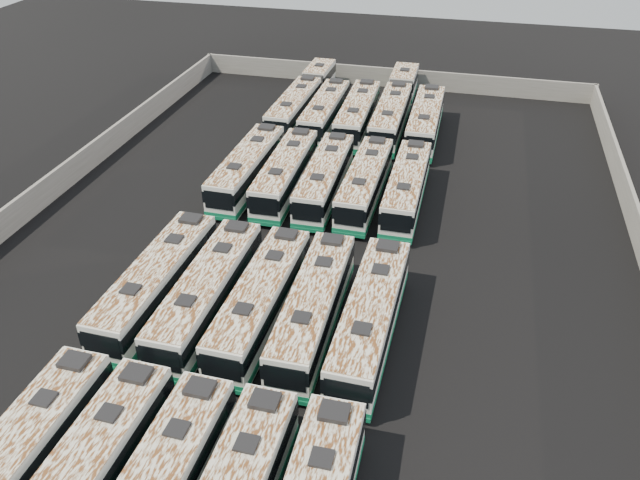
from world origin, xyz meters
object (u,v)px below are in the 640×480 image
(bus_midfront_left, at_px, (208,293))
(bus_midfront_center, at_px, (261,301))
(bus_back_right, at_px, (395,105))
(bus_midback_far_left, at_px, (247,169))
(bus_midfront_far_right, at_px, (370,318))
(bus_back_far_left, at_px, (303,98))
(bus_midback_center, at_px, (325,179))
(bus_back_far_right, at_px, (425,121))
(bus_midback_left, at_px, (285,173))
(bus_midback_right, at_px, (365,183))
(bus_midfront_far_left, at_px, (157,283))
(bus_front_far_left, at_px, (14,467))
(bus_back_left, at_px, (325,112))
(bus_midfront_right, at_px, (313,308))
(bus_midback_far_right, at_px, (407,188))
(bus_back_center, at_px, (357,115))

(bus_midfront_left, xyz_separation_m, bus_midfront_center, (3.32, 0.11, -0.03))
(bus_back_right, bearing_deg, bus_midback_far_left, -120.36)
(bus_midfront_far_right, bearing_deg, bus_back_far_left, 112.53)
(bus_midback_center, distance_m, bus_back_far_right, 15.14)
(bus_midback_center, bearing_deg, bus_midback_left, 177.59)
(bus_midback_right, bearing_deg, bus_midfront_far_left, -121.24)
(bus_front_far_left, bearing_deg, bus_back_right, 79.06)
(bus_midback_far_left, height_order, bus_back_left, bus_midback_far_left)
(bus_midfront_right, distance_m, bus_midback_left, 17.29)
(bus_midback_left, distance_m, bus_midback_center, 3.29)
(bus_back_far_right, bearing_deg, bus_midfront_left, -108.76)
(bus_back_far_left, xyz_separation_m, bus_back_right, (9.67, 0.03, 0.07))
(bus_midback_left, xyz_separation_m, bus_back_far_left, (-3.21, 17.01, -0.02))
(bus_back_right, bearing_deg, bus_midfront_left, -101.52)
(bus_midfront_right, relative_size, bus_back_right, 0.63)
(bus_midfront_far_left, height_order, bus_midback_far_left, bus_midfront_far_left)
(bus_midfront_right, xyz_separation_m, bus_midback_far_right, (3.33, 16.05, -0.03))
(bus_midfront_right, distance_m, bus_midback_far_right, 16.39)
(bus_midfront_right, relative_size, bus_back_center, 0.98)
(bus_front_far_left, distance_m, bus_midback_far_left, 29.73)
(bus_midfront_far_left, distance_m, bus_midback_far_right, 20.82)
(bus_midback_far_left, height_order, bus_back_center, bus_back_center)
(bus_back_center, bearing_deg, bus_midback_far_right, -65.25)
(bus_front_far_left, bearing_deg, bus_midfront_right, 55.05)
(bus_midfront_far_left, bearing_deg, bus_back_far_left, 91.07)
(bus_midfront_far_left, bearing_deg, bus_back_left, 84.93)
(bus_midfront_right, height_order, bus_midback_right, bus_midfront_right)
(bus_back_right, bearing_deg, bus_midback_right, -90.25)
(bus_midfront_center, bearing_deg, bus_back_far_right, 78.81)
(bus_midback_far_left, xyz_separation_m, bus_back_left, (3.23, 13.56, -0.04))
(bus_midfront_far_left, height_order, bus_midfront_left, bus_midfront_far_left)
(bus_midback_right, relative_size, bus_back_left, 0.99)
(bus_midfront_far_right, relative_size, bus_midback_right, 1.05)
(bus_back_far_left, relative_size, bus_back_far_right, 1.49)
(bus_midfront_right, relative_size, bus_back_far_right, 0.98)
(bus_back_far_left, relative_size, bus_back_left, 1.55)
(bus_midfront_left, distance_m, bus_back_far_right, 31.37)
(bus_midfront_far_left, distance_m, bus_midfront_right, 9.91)
(bus_back_right, bearing_deg, bus_back_far_left, 179.62)
(bus_midback_far_right, bearing_deg, bus_midback_center, -179.12)
(bus_midback_far_left, distance_m, bus_midback_left, 3.28)
(bus_midfront_far_right, distance_m, bus_back_far_left, 35.65)
(bus_midfront_far_right, bearing_deg, bus_midback_left, 122.53)
(bus_midfront_far_left, xyz_separation_m, bus_midback_right, (9.93, 16.05, -0.07))
(bus_midfront_far_right, height_order, bus_back_left, bus_midfront_far_right)
(bus_midback_far_left, height_order, bus_midback_far_right, bus_midback_far_left)
(bus_midfront_far_left, relative_size, bus_midback_left, 1.03)
(bus_midback_far_right, distance_m, bus_back_right, 17.34)
(bus_front_far_left, xyz_separation_m, bus_back_far_left, (0.15, 46.71, -0.05))
(bus_front_far_left, bearing_deg, bus_back_left, 86.54)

